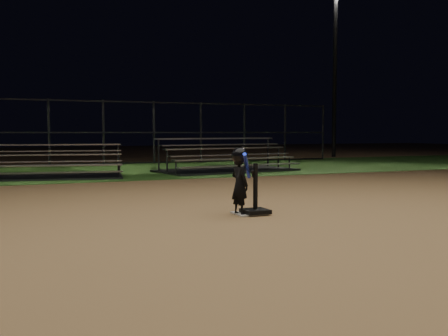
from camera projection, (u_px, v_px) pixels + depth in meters
The scene contains 9 objects.
ground at pixel (249, 214), 7.90m from camera, with size 80.00×80.00×0.00m, color #AA7E4D.
grass_strip at pixel (119, 170), 17.09m from camera, with size 60.00×8.00×0.01m, color #28511A.
home_plate at pixel (249, 213), 7.90m from camera, with size 0.45×0.45×0.02m, color beige.
batting_tee at pixel (255, 204), 7.85m from camera, with size 0.38×0.38×0.76m.
child_batter at pixel (240, 179), 7.77m from camera, with size 0.43×0.60×1.03m.
bleacher_left at pixel (52, 171), 14.09m from camera, with size 4.03×2.43×0.93m.
bleacher_right at pixel (227, 165), 16.49m from camera, with size 4.67×2.79×1.08m.
backstop_fence at pixel (103, 133), 19.76m from camera, with size 20.08×0.08×2.50m.
light_pole_right at pixel (336, 59), 25.93m from camera, with size 0.90×0.53×8.30m.
Camera 1 is at (-3.39, -7.06, 1.26)m, focal length 41.15 mm.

